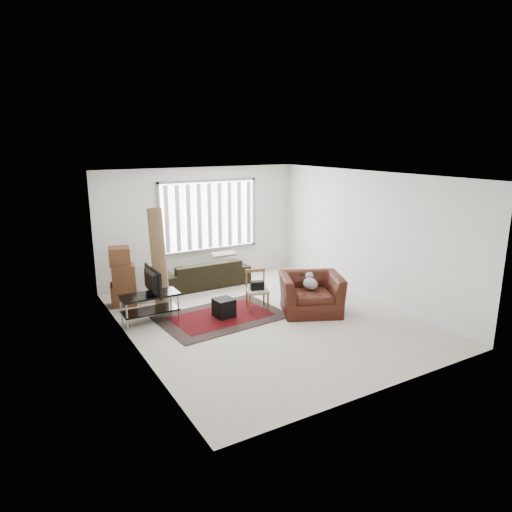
{
  "coord_description": "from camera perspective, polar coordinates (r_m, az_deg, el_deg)",
  "views": [
    {
      "loc": [
        -4.26,
        -6.95,
        3.29
      ],
      "look_at": [
        0.19,
        0.7,
        1.05
      ],
      "focal_mm": 32.0,
      "sensor_mm": 36.0,
      "label": 1
    }
  ],
  "objects": [
    {
      "name": "tv_stand",
      "position": [
        8.74,
        -13.15,
        -5.61
      ],
      "size": [
        1.07,
        0.48,
        0.53
      ],
      "color": "black",
      "rests_on": "ground"
    },
    {
      "name": "tv",
      "position": [
        8.61,
        -13.3,
        -3.12
      ],
      "size": [
        0.11,
        0.87,
        0.5
      ],
      "primitive_type": "imported",
      "rotation": [
        0.0,
        0.0,
        1.57
      ],
      "color": "black",
      "rests_on": "tv_stand"
    },
    {
      "name": "white_flatpack",
      "position": [
        9.86,
        -13.07,
        -3.31
      ],
      "size": [
        0.62,
        0.3,
        0.77
      ],
      "primitive_type": "cube",
      "rotation": [
        -0.24,
        0.0,
        -0.06
      ],
      "color": "silver",
      "rests_on": "ground"
    },
    {
      "name": "rolled_rug",
      "position": [
        9.39,
        -12.08,
        -0.2
      ],
      "size": [
        0.39,
        0.74,
        2.01
      ],
      "primitive_type": "cylinder",
      "rotation": [
        -0.21,
        0.0,
        -0.13
      ],
      "color": "brown",
      "rests_on": "ground"
    },
    {
      "name": "sofa",
      "position": [
        10.65,
        -6.47,
        -1.66
      ],
      "size": [
        2.07,
        0.9,
        0.79
      ],
      "primitive_type": "imported",
      "rotation": [
        0.0,
        0.0,
        3.14
      ],
      "color": "black",
      "rests_on": "ground"
    },
    {
      "name": "subwoofer",
      "position": [
        8.79,
        -4.04,
        -6.45
      ],
      "size": [
        0.38,
        0.38,
        0.35
      ],
      "primitive_type": "cube",
      "rotation": [
        0.0,
        0.0,
        0.07
      ],
      "color": "black",
      "rests_on": "persian_rug"
    },
    {
      "name": "side_chair",
      "position": [
        9.09,
        0.11,
        -4.06
      ],
      "size": [
        0.54,
        0.54,
        0.8
      ],
      "rotation": [
        0.0,
        0.0,
        -0.32
      ],
      "color": "#917F5F",
      "rests_on": "ground"
    },
    {
      "name": "moving_boxes",
      "position": [
        9.7,
        -16.38,
        -2.71
      ],
      "size": [
        0.57,
        0.54,
        1.21
      ],
      "color": "brown",
      "rests_on": "ground"
    },
    {
      "name": "room",
      "position": [
        8.75,
        -0.25,
        4.12
      ],
      "size": [
        6.0,
        6.02,
        2.71
      ],
      "color": "beige",
      "rests_on": "ground"
    },
    {
      "name": "armchair",
      "position": [
        9.02,
        6.87,
        -4.35
      ],
      "size": [
        1.49,
        1.41,
        0.87
      ],
      "rotation": [
        0.0,
        0.0,
        -0.43
      ],
      "color": "#37120B",
      "rests_on": "ground"
    },
    {
      "name": "persian_rug",
      "position": [
        8.86,
        -4.32,
        -7.56
      ],
      "size": [
        2.44,
        1.73,
        0.02
      ],
      "color": "black",
      "rests_on": "ground"
    }
  ]
}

